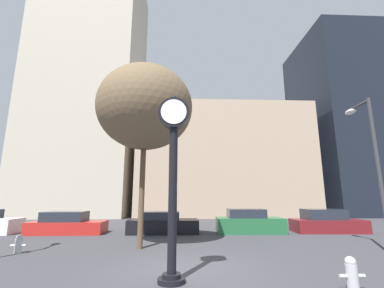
% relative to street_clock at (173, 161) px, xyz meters
% --- Properties ---
extents(ground_plane, '(200.00, 200.00, 0.00)m').
position_rel_street_clock_xyz_m(ground_plane, '(0.36, 1.31, -3.07)').
color(ground_plane, '#38383D').
extents(building_tall_tower, '(12.24, 12.00, 33.36)m').
position_rel_street_clock_xyz_m(building_tall_tower, '(-11.73, 25.31, 13.61)').
color(building_tall_tower, '#BCB29E').
rests_on(building_tall_tower, ground_plane).
extents(building_storefront_row, '(19.68, 12.00, 12.64)m').
position_rel_street_clock_xyz_m(building_storefront_row, '(5.24, 25.31, 3.24)').
color(building_storefront_row, tan).
rests_on(building_storefront_row, ground_plane).
extents(building_glass_modern, '(9.31, 12.00, 23.70)m').
position_rel_street_clock_xyz_m(building_glass_modern, '(21.57, 25.31, 8.78)').
color(building_glass_modern, black).
rests_on(building_glass_modern, ground_plane).
extents(street_clock, '(0.88, 0.71, 5.00)m').
position_rel_street_clock_xyz_m(street_clock, '(0.00, 0.00, 0.00)').
color(street_clock, black).
rests_on(street_clock, ground_plane).
extents(car_red, '(4.32, 1.83, 1.27)m').
position_rel_street_clock_xyz_m(car_red, '(-6.54, 9.19, -2.54)').
color(car_red, red).
rests_on(car_red, ground_plane).
extents(car_black, '(4.19, 1.86, 1.26)m').
position_rel_street_clock_xyz_m(car_black, '(-0.86, 9.12, -2.54)').
color(car_black, black).
rests_on(car_black, ground_plane).
extents(car_green, '(4.05, 2.00, 1.41)m').
position_rel_street_clock_xyz_m(car_green, '(4.37, 9.04, -2.47)').
color(car_green, '#236038').
rests_on(car_green, ground_plane).
extents(car_maroon, '(4.28, 2.04, 1.39)m').
position_rel_street_clock_xyz_m(car_maroon, '(9.23, 9.09, -2.50)').
color(car_maroon, maroon).
rests_on(car_maroon, ground_plane).
extents(fire_hydrant_near, '(0.59, 0.26, 0.68)m').
position_rel_street_clock_xyz_m(fire_hydrant_near, '(-6.02, 3.70, -2.73)').
color(fire_hydrant_near, '#B7B7BC').
rests_on(fire_hydrant_near, ground_plane).
extents(fire_hydrant_far, '(0.60, 0.26, 0.75)m').
position_rel_street_clock_xyz_m(fire_hydrant_far, '(4.19, -0.76, -2.69)').
color(fire_hydrant_far, '#B7B7BC').
rests_on(fire_hydrant_far, ground_plane).
extents(street_lamp_right, '(0.36, 1.57, 6.22)m').
position_rel_street_clock_xyz_m(street_lamp_right, '(8.11, 3.25, 1.07)').
color(street_lamp_right, '#38383D').
rests_on(street_lamp_right, ground_plane).
extents(bare_tree, '(4.41, 4.41, 8.21)m').
position_rel_street_clock_xyz_m(bare_tree, '(-1.49, 4.45, 3.14)').
color(bare_tree, brown).
rests_on(bare_tree, ground_plane).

